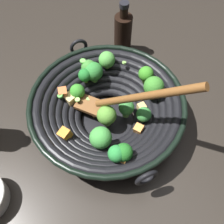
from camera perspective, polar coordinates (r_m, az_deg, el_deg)
The scene contains 3 objects.
ground_plane at distance 0.70m, azimuth -1.02°, elevation -1.97°, with size 4.00×4.00×0.00m, color #28231E.
wok at distance 0.64m, azimuth -1.02°, elevation 1.06°, with size 0.43×0.40×0.27m.
soy_sauce_bottle at distance 0.82m, azimuth 2.53°, elevation 17.67°, with size 0.06×0.06×0.18m.
Camera 1 is at (0.30, -0.18, 0.60)m, focal length 39.74 mm.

